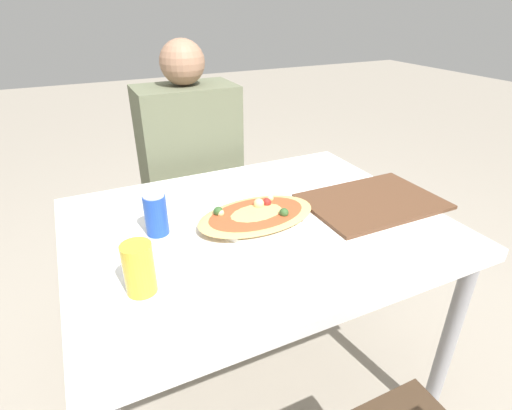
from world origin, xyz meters
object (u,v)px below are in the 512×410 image
at_px(chair_far_seated, 188,195).
at_px(soda_can, 156,215).
at_px(dining_table, 257,243).
at_px(pizza_main, 256,217).
at_px(drink_glass, 139,269).
at_px(person_seated, 191,160).

xyz_separation_m(chair_far_seated, soda_can, (-0.28, -0.70, 0.31)).
relative_size(dining_table, pizza_main, 2.86).
bearing_deg(soda_can, drink_glass, -111.22).
bearing_deg(person_seated, chair_far_seated, -90.00).
relative_size(person_seated, drink_glass, 9.57).
bearing_deg(pizza_main, person_seated, 90.47).
xyz_separation_m(pizza_main, soda_can, (-0.29, 0.07, 0.04)).
bearing_deg(chair_far_seated, pizza_main, 90.40).
height_order(chair_far_seated, person_seated, person_seated).
relative_size(dining_table, chair_far_seated, 1.29).
relative_size(dining_table, soda_can, 9.06).
bearing_deg(drink_glass, chair_far_seated, 68.27).
height_order(dining_table, drink_glass, drink_glass).
relative_size(soda_can, drink_glass, 0.97).
xyz_separation_m(person_seated, soda_can, (-0.28, -0.59, 0.09)).
bearing_deg(soda_can, pizza_main, -13.21).
bearing_deg(pizza_main, dining_table, 22.92).
relative_size(person_seated, pizza_main, 3.12).
bearing_deg(chair_far_seated, drink_glass, 68.27).
xyz_separation_m(person_seated, drink_glass, (-0.38, -0.84, 0.09)).
xyz_separation_m(soda_can, drink_glass, (-0.10, -0.24, 0.00)).
height_order(dining_table, soda_can, soda_can).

